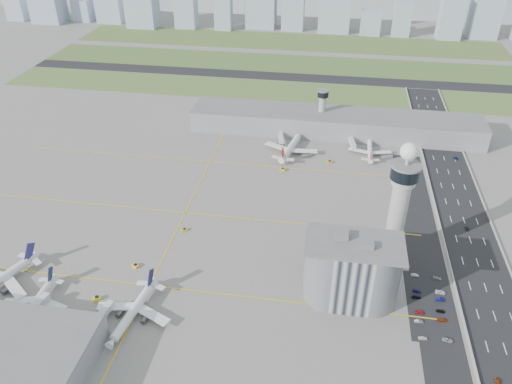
% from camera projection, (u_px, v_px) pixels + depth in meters
% --- Properties ---
extents(ground, '(1000.00, 1000.00, 0.00)m').
position_uv_depth(ground, '(245.00, 254.00, 252.58)').
color(ground, gray).
extents(grass_strip_0, '(480.00, 50.00, 0.08)m').
position_uv_depth(grass_strip_0, '(268.00, 90.00, 442.18)').
color(grass_strip_0, '#4E6C33').
rests_on(grass_strip_0, ground).
extents(grass_strip_1, '(480.00, 60.00, 0.08)m').
position_uv_depth(grass_strip_1, '(279.00, 63.00, 504.48)').
color(grass_strip_1, '#476A32').
rests_on(grass_strip_1, ground).
extents(grass_strip_2, '(480.00, 70.00, 0.08)m').
position_uv_depth(grass_strip_2, '(287.00, 41.00, 570.94)').
color(grass_strip_2, '#566E34').
rests_on(grass_strip_2, ground).
extents(runway, '(480.00, 22.00, 0.10)m').
position_uv_depth(runway, '(274.00, 76.00, 472.91)').
color(runway, black).
rests_on(runway, ground).
extents(highway, '(28.00, 500.00, 0.10)m').
position_uv_depth(highway, '(483.00, 279.00, 236.91)').
color(highway, black).
rests_on(highway, ground).
extents(barrier_left, '(0.60, 500.00, 1.20)m').
position_uv_depth(barrier_left, '(452.00, 275.00, 238.52)').
color(barrier_left, '#9E9E99').
rests_on(barrier_left, ground).
extents(landside_road, '(18.00, 260.00, 0.08)m').
position_uv_depth(landside_road, '(431.00, 287.00, 232.01)').
color(landside_road, black).
rests_on(landside_road, ground).
extents(parking_lot, '(20.00, 44.00, 0.10)m').
position_uv_depth(parking_lot, '(430.00, 305.00, 222.31)').
color(parking_lot, black).
rests_on(parking_lot, ground).
extents(taxiway_line_h_0, '(260.00, 0.60, 0.01)m').
position_uv_depth(taxiway_line_h_0, '(149.00, 285.00, 233.10)').
color(taxiway_line_h_0, yellow).
rests_on(taxiway_line_h_0, ground).
extents(taxiway_line_h_1, '(260.00, 0.60, 0.01)m').
position_uv_depth(taxiway_line_h_1, '(185.00, 213.00, 282.94)').
color(taxiway_line_h_1, yellow).
rests_on(taxiway_line_h_1, ground).
extents(taxiway_line_h_2, '(260.00, 0.60, 0.01)m').
position_uv_depth(taxiway_line_h_2, '(210.00, 162.00, 332.78)').
color(taxiway_line_h_2, yellow).
rests_on(taxiway_line_h_2, ground).
extents(taxiway_line_v, '(0.60, 260.00, 0.01)m').
position_uv_depth(taxiway_line_v, '(185.00, 213.00, 282.94)').
color(taxiway_line_v, yellow).
rests_on(taxiway_line_v, ground).
extents(control_tower, '(14.00, 14.00, 64.50)m').
position_uv_depth(control_tower, '(400.00, 200.00, 230.52)').
color(control_tower, '#ADAAA5').
rests_on(control_tower, ground).
extents(secondary_tower, '(8.60, 8.60, 31.90)m').
position_uv_depth(secondary_tower, '(322.00, 107.00, 362.95)').
color(secondary_tower, '#ADAAA5').
rests_on(secondary_tower, ground).
extents(admin_building, '(42.00, 24.00, 33.50)m').
position_uv_depth(admin_building, '(352.00, 271.00, 218.98)').
color(admin_building, '#B2B2B7').
rests_on(admin_building, ground).
extents(terminal_pier, '(210.00, 32.00, 15.80)m').
position_uv_depth(terminal_pier, '(335.00, 123.00, 365.82)').
color(terminal_pier, gray).
rests_on(terminal_pier, ground).
extents(airplane_near_b, '(29.95, 35.21, 9.84)m').
position_uv_depth(airplane_near_b, '(33.00, 300.00, 218.16)').
color(airplane_near_b, white).
rests_on(airplane_near_b, ground).
extents(airplane_near_c, '(40.06, 45.31, 11.47)m').
position_uv_depth(airplane_near_c, '(132.00, 308.00, 213.12)').
color(airplane_near_c, white).
rests_on(airplane_near_c, ground).
extents(airplane_far_a, '(45.88, 51.14, 12.49)m').
position_uv_depth(airplane_far_a, '(291.00, 143.00, 342.26)').
color(airplane_far_a, white).
rests_on(airplane_far_a, ground).
extents(airplane_far_b, '(29.78, 34.87, 9.64)m').
position_uv_depth(airplane_far_b, '(370.00, 147.00, 340.27)').
color(airplane_far_b, white).
rests_on(airplane_far_b, ground).
extents(jet_bridge_near_1, '(5.39, 14.31, 5.70)m').
position_uv_depth(jet_bridge_near_1, '(27.00, 319.00, 211.66)').
color(jet_bridge_near_1, silver).
rests_on(jet_bridge_near_1, ground).
extents(jet_bridge_near_2, '(5.39, 14.31, 5.70)m').
position_uv_depth(jet_bridge_near_2, '(93.00, 328.00, 207.58)').
color(jet_bridge_near_2, silver).
rests_on(jet_bridge_near_2, ground).
extents(jet_bridge_far_0, '(5.39, 14.31, 5.70)m').
position_uv_depth(jet_bridge_far_0, '(280.00, 135.00, 360.42)').
color(jet_bridge_far_0, silver).
rests_on(jet_bridge_far_0, ground).
extents(jet_bridge_far_1, '(5.39, 14.31, 5.70)m').
position_uv_depth(jet_bridge_far_1, '(350.00, 140.00, 353.62)').
color(jet_bridge_far_1, silver).
rests_on(jet_bridge_far_1, ground).
extents(tug_0, '(3.43, 2.92, 1.69)m').
position_uv_depth(tug_0, '(35.00, 259.00, 247.74)').
color(tug_0, '#D18F00').
rests_on(tug_0, ground).
extents(tug_1, '(4.22, 3.91, 2.02)m').
position_uv_depth(tug_1, '(97.00, 298.00, 224.80)').
color(tug_1, yellow).
rests_on(tug_1, ground).
extents(tug_2, '(3.73, 3.40, 1.79)m').
position_uv_depth(tug_2, '(136.00, 265.00, 243.63)').
color(tug_2, yellow).
rests_on(tug_2, ground).
extents(tug_3, '(3.37, 3.04, 1.62)m').
position_uv_depth(tug_3, '(184.00, 230.00, 268.25)').
color(tug_3, gold).
rests_on(tug_3, ground).
extents(tug_4, '(3.34, 2.33, 1.92)m').
position_uv_depth(tug_4, '(283.00, 169.00, 322.55)').
color(tug_4, gold).
rests_on(tug_4, ground).
extents(tug_5, '(3.61, 2.99, 1.81)m').
position_uv_depth(tug_5, '(330.00, 162.00, 331.10)').
color(tug_5, orange).
rests_on(tug_5, ground).
extents(car_lot_0, '(3.94, 2.03, 1.28)m').
position_uv_depth(car_lot_0, '(423.00, 338.00, 205.98)').
color(car_lot_0, white).
rests_on(car_lot_0, ground).
extents(car_lot_1, '(3.81, 1.71, 1.21)m').
position_uv_depth(car_lot_1, '(419.00, 321.00, 213.73)').
color(car_lot_1, gray).
rests_on(car_lot_1, ground).
extents(car_lot_2, '(4.05, 2.11, 1.09)m').
position_uv_depth(car_lot_2, '(420.00, 312.00, 218.18)').
color(car_lot_2, '#B5151D').
rests_on(car_lot_2, ground).
extents(car_lot_3, '(4.31, 2.28, 1.19)m').
position_uv_depth(car_lot_3, '(417.00, 297.00, 225.97)').
color(car_lot_3, black).
rests_on(car_lot_3, ground).
extents(car_lot_4, '(3.92, 1.88, 1.29)m').
position_uv_depth(car_lot_4, '(417.00, 291.00, 229.06)').
color(car_lot_4, navy).
rests_on(car_lot_4, ground).
extents(car_lot_5, '(3.67, 1.35, 1.20)m').
position_uv_depth(car_lot_5, '(415.00, 275.00, 238.26)').
color(car_lot_5, silver).
rests_on(car_lot_5, ground).
extents(car_lot_6, '(4.80, 2.82, 1.25)m').
position_uv_depth(car_lot_6, '(448.00, 340.00, 205.09)').
color(car_lot_6, '#949DA4').
rests_on(car_lot_6, ground).
extents(car_lot_7, '(4.18, 2.05, 1.17)m').
position_uv_depth(car_lot_7, '(442.00, 320.00, 214.36)').
color(car_lot_7, '#8F2C08').
rests_on(car_lot_7, ground).
extents(car_lot_8, '(3.63, 1.66, 1.21)m').
position_uv_depth(car_lot_8, '(440.00, 311.00, 218.65)').
color(car_lot_8, black).
rests_on(car_lot_8, ground).
extents(car_lot_9, '(3.99, 1.43, 1.31)m').
position_uv_depth(car_lot_9, '(440.00, 299.00, 224.56)').
color(car_lot_9, '#0F0F60').
rests_on(car_lot_9, ground).
extents(car_lot_10, '(4.91, 2.61, 1.31)m').
position_uv_depth(car_lot_10, '(440.00, 292.00, 228.45)').
color(car_lot_10, white).
rests_on(car_lot_10, ground).
extents(car_lot_11, '(4.20, 2.24, 1.16)m').
position_uv_depth(car_lot_11, '(437.00, 278.00, 236.45)').
color(car_lot_11, gray).
rests_on(car_lot_11, ground).
extents(car_hw_0, '(1.82, 3.82, 1.26)m').
position_uv_depth(car_hw_0, '(498.00, 382.00, 188.12)').
color(car_hw_0, '#8F2D0A').
rests_on(car_hw_0, ground).
extents(car_hw_1, '(1.65, 3.74, 1.19)m').
position_uv_depth(car_hw_1, '(467.00, 229.00, 269.41)').
color(car_hw_1, black).
rests_on(car_hw_1, ground).
extents(car_hw_2, '(2.47, 4.43, 1.17)m').
position_uv_depth(car_hw_2, '(456.00, 158.00, 335.70)').
color(car_hw_2, navy).
rests_on(car_hw_2, ground).
extents(car_hw_4, '(1.58, 3.73, 1.26)m').
position_uv_depth(car_hw_4, '(422.00, 121.00, 386.73)').
color(car_hw_4, '#9CA2AF').
rests_on(car_hw_4, ground).
extents(skyline_bldg_0, '(24.05, 19.24, 26.50)m').
position_uv_depth(skyline_bldg_0, '(17.00, 9.00, 647.11)').
color(skyline_bldg_0, '#9EADC1').
rests_on(skyline_bldg_0, ground).
extents(skyline_bldg_2, '(22.81, 18.25, 26.79)m').
position_uv_depth(skyline_bldg_2, '(83.00, 10.00, 642.29)').
color(skyline_bldg_2, '#9EADC1').
rests_on(skyline_bldg_2, ground).
extents(skyline_bldg_3, '(32.30, 25.84, 36.93)m').
position_uv_depth(skyline_bldg_3, '(111.00, 7.00, 635.28)').
color(skyline_bldg_3, '#9EADC1').
rests_on(skyline_bldg_3, ground).
extents(skyline_bldg_4, '(35.81, 28.65, 60.36)m').
position_uv_depth(skyline_bldg_4, '(141.00, 1.00, 609.00)').
color(skyline_bldg_4, '#9EADC1').
rests_on(skyline_bldg_4, ground).
extents(skyline_bldg_6, '(20.04, 16.03, 45.20)m').
position_uv_depth(skyline_bldg_6, '(223.00, 10.00, 601.49)').
color(skyline_bldg_6, '#9EADC1').
rests_on(skyline_bldg_6, ground).
extents(skyline_bldg_7, '(35.76, 28.61, 61.22)m').
position_uv_depth(skyline_bldg_7, '(261.00, 1.00, 607.06)').
color(skyline_bldg_7, '#9EADC1').
rests_on(skyline_bldg_7, ground).
extents(skyline_bldg_9, '(36.96, 29.57, 62.11)m').
position_uv_depth(skyline_bldg_9, '(335.00, 4.00, 590.82)').
color(skyline_bldg_9, '#9EADC1').
rests_on(skyline_bldg_9, ground).
extents(skyline_bldg_10, '(23.01, 18.41, 27.75)m').
position_uv_depth(skyline_bldg_10, '(371.00, 23.00, 587.07)').
color(skyline_bldg_10, '#9EADC1').
rests_on(skyline_bldg_10, ground).
extents(skyline_bldg_11, '(20.22, 16.18, 38.97)m').
position_uv_depth(skyline_bldg_11, '(402.00, 19.00, 578.99)').
color(skyline_bldg_11, '#9EADC1').
rests_on(skyline_bldg_11, ground).
extents(skyline_bldg_12, '(26.14, 20.92, 46.89)m').
position_uv_depth(skyline_bldg_12, '(451.00, 18.00, 567.82)').
color(skyline_bldg_12, '#9EADC1').
rests_on(skyline_bldg_12, ground).
extents(skyline_bldg_13, '(32.26, 25.81, 81.20)m').
position_uv_depth(skyline_bldg_13, '(488.00, 1.00, 563.20)').
color(skyline_bldg_13, '#9EADC1').
rests_on(skyline_bldg_13, ground).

